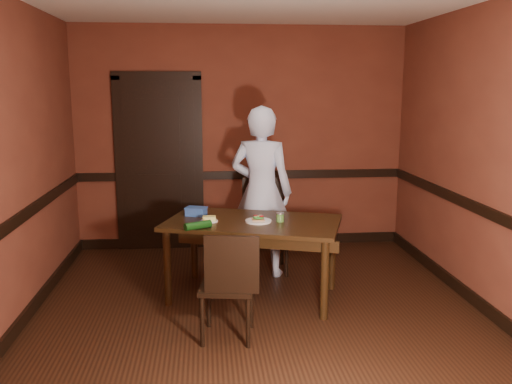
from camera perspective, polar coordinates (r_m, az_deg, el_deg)
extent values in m
cube|color=black|center=(4.80, 0.40, -13.20)|extent=(4.00, 4.50, 0.01)
cube|color=brown|center=(6.65, -1.55, 5.65)|extent=(4.00, 0.02, 2.70)
cube|color=brown|center=(2.24, 6.30, -5.08)|extent=(4.00, 0.02, 2.70)
cube|color=brown|center=(4.67, -24.82, 2.36)|extent=(0.02, 4.50, 2.70)
cube|color=brown|center=(5.04, 23.73, 3.01)|extent=(0.02, 4.50, 2.70)
cube|color=black|center=(6.69, -1.52, 1.80)|extent=(4.00, 0.03, 0.10)
cube|color=black|center=(4.74, -24.21, -3.01)|extent=(0.03, 4.50, 0.10)
cube|color=black|center=(5.10, 23.20, -2.00)|extent=(0.03, 4.50, 0.10)
cube|color=black|center=(6.88, -1.49, -5.12)|extent=(4.00, 0.03, 0.12)
cube|color=black|center=(5.00, -23.44, -12.40)|extent=(0.03, 4.50, 0.12)
cube|color=black|center=(5.34, 22.51, -10.82)|extent=(0.03, 4.50, 0.12)
cube|color=black|center=(6.66, -10.14, 2.67)|extent=(0.85, 0.04, 2.05)
cube|color=black|center=(6.74, -14.16, 2.60)|extent=(0.10, 0.06, 2.15)
cube|color=black|center=(6.66, -6.04, 2.78)|extent=(0.10, 0.06, 2.15)
cube|color=black|center=(6.61, -10.44, 11.95)|extent=(1.05, 0.06, 0.10)
cube|color=black|center=(5.15, -0.33, -7.06)|extent=(1.79, 1.35, 0.74)
imported|color=silver|center=(5.66, 0.56, 0.04)|extent=(0.76, 0.63, 1.79)
cylinder|color=white|center=(5.00, 0.24, -3.10)|extent=(0.24, 0.24, 0.01)
cube|color=#A87D51|center=(5.00, 0.24, -2.94)|extent=(0.11, 0.10, 0.02)
ellipsoid|color=green|center=(5.00, 0.24, -2.70)|extent=(0.10, 0.09, 0.02)
cylinder|color=#B40709|center=(5.00, -0.04, -2.50)|extent=(0.04, 0.04, 0.01)
cylinder|color=#B40709|center=(4.99, 0.57, -2.55)|extent=(0.04, 0.04, 0.01)
cylinder|color=#8BB35E|center=(4.97, -0.05, -2.61)|extent=(0.03, 0.03, 0.01)
cylinder|color=#8BB35E|center=(5.02, 0.48, -2.48)|extent=(0.03, 0.03, 0.01)
cylinder|color=#8BB35E|center=(4.99, 0.24, -2.54)|extent=(0.03, 0.03, 0.01)
cylinder|color=#4E8338|center=(5.01, 2.56, -2.73)|extent=(0.07, 0.07, 0.07)
cylinder|color=#B2B2B2|center=(5.00, 2.56, -2.25)|extent=(0.07, 0.07, 0.01)
cylinder|color=white|center=(5.04, -4.94, -3.06)|extent=(0.16, 0.16, 0.01)
cube|color=#E6E475|center=(5.03, -4.95, -2.79)|extent=(0.12, 0.08, 0.04)
cube|color=#315BB5|center=(5.27, -6.32, -2.10)|extent=(0.22, 0.18, 0.07)
cube|color=#315BB5|center=(5.27, -6.33, -1.66)|extent=(0.23, 0.19, 0.01)
cylinder|color=#0F380E|center=(4.77, -6.13, -3.51)|extent=(0.25, 0.18, 0.07)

